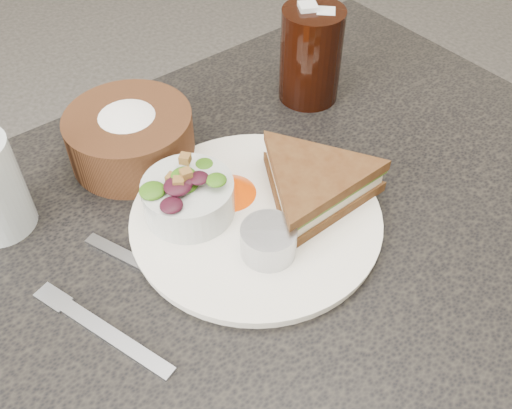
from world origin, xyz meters
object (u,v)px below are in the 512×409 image
at_px(sandwich, 313,185).
at_px(cola_glass, 311,51).
at_px(dressing_ramekin, 268,241).
at_px(bread_basket, 129,130).
at_px(dining_table, 256,387).
at_px(dinner_plate, 256,218).
at_px(salad_bowl, 188,193).

xyz_separation_m(sandwich, cola_glass, (0.15, 0.17, 0.04)).
height_order(sandwich, dressing_ramekin, sandwich).
xyz_separation_m(dressing_ramekin, cola_glass, (0.24, 0.20, 0.04)).
relative_size(dressing_ramekin, cola_glass, 0.41).
height_order(dressing_ramekin, bread_basket, bread_basket).
distance_m(dining_table, bread_basket, 0.47).
relative_size(dining_table, sandwich, 5.52).
xyz_separation_m(sandwich, dressing_ramekin, (-0.09, -0.03, -0.01)).
relative_size(dining_table, dinner_plate, 3.45).
distance_m(bread_basket, cola_glass, 0.28).
bearing_deg(dinner_plate, dining_table, -128.31).
bearing_deg(bread_basket, sandwich, -59.92).
bearing_deg(salad_bowl, cola_glass, 19.93).
height_order(sandwich, bread_basket, bread_basket).
height_order(salad_bowl, cola_glass, cola_glass).
height_order(sandwich, cola_glass, cola_glass).
distance_m(dining_table, dressing_ramekin, 0.41).
distance_m(dressing_ramekin, bread_basket, 0.24).
height_order(dinner_plate, cola_glass, cola_glass).
distance_m(salad_bowl, bread_basket, 0.14).
relative_size(sandwich, dressing_ramekin, 2.96).
distance_m(dining_table, cola_glass, 0.53).
distance_m(salad_bowl, cola_glass, 0.29).
height_order(dining_table, cola_glass, cola_glass).
distance_m(salad_bowl, dressing_ramekin, 0.11).
distance_m(dinner_plate, bread_basket, 0.20).
xyz_separation_m(salad_bowl, bread_basket, (0.00, 0.14, 0.00)).
distance_m(dinner_plate, dressing_ramekin, 0.06).
xyz_separation_m(dining_table, dinner_plate, (0.02, 0.02, 0.38)).
xyz_separation_m(salad_bowl, cola_glass, (0.27, 0.10, 0.03)).
bearing_deg(dining_table, dinner_plate, 51.69).
bearing_deg(sandwich, dining_table, 177.62).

